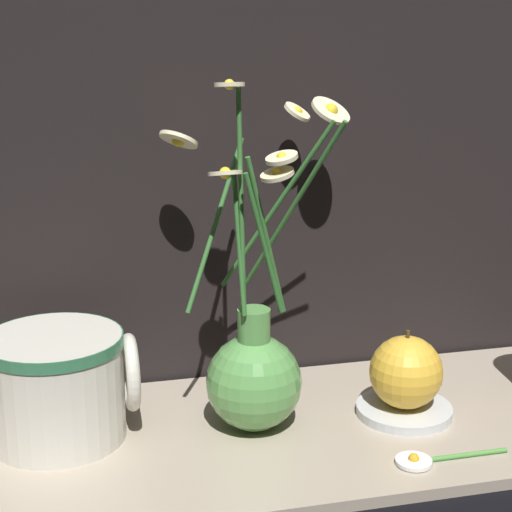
% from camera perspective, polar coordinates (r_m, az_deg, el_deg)
% --- Properties ---
extents(ground_plane, '(6.00, 6.00, 0.00)m').
position_cam_1_polar(ground_plane, '(0.92, 0.03, -12.25)').
color(ground_plane, black).
extents(shelf, '(0.89, 0.30, 0.01)m').
position_cam_1_polar(shelf, '(0.92, 0.03, -11.92)').
color(shelf, tan).
rests_on(shelf, ground_plane).
extents(vase_with_flowers, '(0.22, 0.18, 0.36)m').
position_cam_1_polar(vase_with_flowers, '(0.90, -0.21, -7.32)').
color(vase_with_flowers, '#59994C').
rests_on(vase_with_flowers, shelf).
extents(ceramic_pitcher, '(0.17, 0.14, 0.12)m').
position_cam_1_polar(ceramic_pitcher, '(0.90, -13.10, -8.17)').
color(ceramic_pitcher, beige).
rests_on(ceramic_pitcher, shelf).
extents(saucer_plate, '(0.10, 0.10, 0.01)m').
position_cam_1_polar(saucer_plate, '(0.96, 9.89, -10.13)').
color(saucer_plate, silver).
rests_on(saucer_plate, shelf).
extents(orange_fruit, '(0.08, 0.08, 0.09)m').
position_cam_1_polar(orange_fruit, '(0.94, 10.02, -7.68)').
color(orange_fruit, gold).
rests_on(orange_fruit, saucer_plate).
extents(loose_daisy, '(0.12, 0.04, 0.01)m').
position_cam_1_polar(loose_daisy, '(0.88, 11.32, -13.16)').
color(loose_daisy, '#4C8E3D').
rests_on(loose_daisy, shelf).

